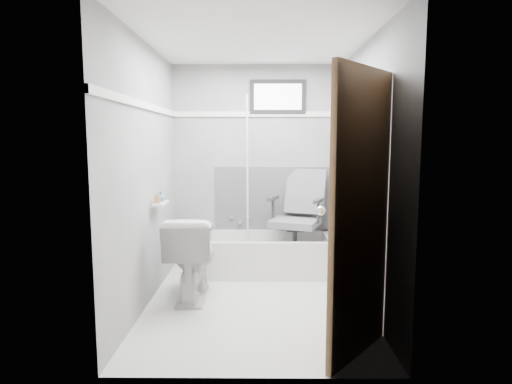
{
  "coord_description": "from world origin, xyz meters",
  "views": [
    {
      "loc": [
        0.04,
        -3.87,
        1.52
      ],
      "look_at": [
        0.0,
        0.35,
        1.0
      ],
      "focal_mm": 30.0,
      "sensor_mm": 36.0,
      "label": 1
    }
  ],
  "objects_px": {
    "soap_bottle_a": "(157,198)",
    "soap_bottle_b": "(161,197)",
    "door": "(413,224)",
    "toilet": "(191,257)",
    "office_chair": "(295,216)",
    "bathtub": "(267,254)"
  },
  "relations": [
    {
      "from": "toilet",
      "to": "office_chair",
      "type": "bearing_deg",
      "value": -142.49
    },
    {
      "from": "soap_bottle_a",
      "to": "soap_bottle_b",
      "type": "bearing_deg",
      "value": 89.88
    },
    {
      "from": "toilet",
      "to": "soap_bottle_b",
      "type": "relative_size",
      "value": 7.68
    },
    {
      "from": "door",
      "to": "soap_bottle_a",
      "type": "distance_m",
      "value": 2.4
    },
    {
      "from": "soap_bottle_a",
      "to": "soap_bottle_b",
      "type": "distance_m",
      "value": 0.14
    },
    {
      "from": "office_chair",
      "to": "soap_bottle_b",
      "type": "bearing_deg",
      "value": -133.18
    },
    {
      "from": "door",
      "to": "toilet",
      "type": "bearing_deg",
      "value": 138.66
    },
    {
      "from": "toilet",
      "to": "soap_bottle_a",
      "type": "bearing_deg",
      "value": -5.35
    },
    {
      "from": "door",
      "to": "soap_bottle_b",
      "type": "bearing_deg",
      "value": 140.69
    },
    {
      "from": "door",
      "to": "soap_bottle_a",
      "type": "relative_size",
      "value": 17.76
    },
    {
      "from": "office_chair",
      "to": "soap_bottle_a",
      "type": "height_order",
      "value": "office_chair"
    },
    {
      "from": "soap_bottle_a",
      "to": "soap_bottle_b",
      "type": "relative_size",
      "value": 1.07
    },
    {
      "from": "soap_bottle_a",
      "to": "soap_bottle_b",
      "type": "xyz_separation_m",
      "value": [
        0.0,
        0.14,
        -0.01
      ]
    },
    {
      "from": "office_chair",
      "to": "door",
      "type": "xyz_separation_m",
      "value": [
        0.54,
        -2.25,
        0.35
      ]
    },
    {
      "from": "soap_bottle_b",
      "to": "soap_bottle_a",
      "type": "bearing_deg",
      "value": -90.12
    },
    {
      "from": "office_chair",
      "to": "soap_bottle_b",
      "type": "height_order",
      "value": "office_chair"
    },
    {
      "from": "toilet",
      "to": "soap_bottle_b",
      "type": "bearing_deg",
      "value": -28.2
    },
    {
      "from": "office_chair",
      "to": "door",
      "type": "relative_size",
      "value": 0.53
    },
    {
      "from": "bathtub",
      "to": "door",
      "type": "height_order",
      "value": "door"
    },
    {
      "from": "office_chair",
      "to": "soap_bottle_b",
      "type": "distance_m",
      "value": 1.57
    },
    {
      "from": "office_chair",
      "to": "toilet",
      "type": "bearing_deg",
      "value": -120.91
    },
    {
      "from": "bathtub",
      "to": "office_chair",
      "type": "relative_size",
      "value": 1.42
    }
  ]
}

